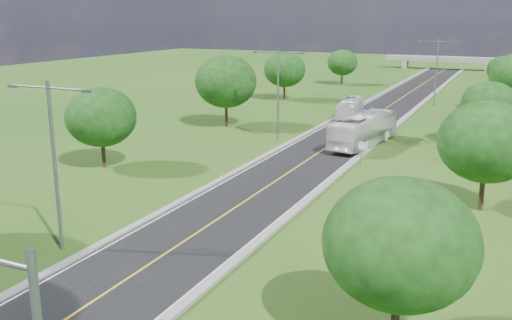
{
  "coord_description": "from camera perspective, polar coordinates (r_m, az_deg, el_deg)",
  "views": [
    {
      "loc": [
        17.7,
        -11.7,
        13.54
      ],
      "look_at": [
        0.39,
        25.6,
        3.0
      ],
      "focal_mm": 40.0,
      "sensor_mm": 36.0,
      "label": 1
    }
  ],
  "objects": [
    {
      "name": "tree_le",
      "position": [
        114.7,
        8.64,
        9.61
      ],
      "size": [
        5.88,
        5.88,
        6.84
      ],
      "color": "black",
      "rests_on": "ground"
    },
    {
      "name": "curb_left",
      "position": [
        81.85,
        9.03,
        4.75
      ],
      "size": [
        0.5,
        150.0,
        0.22
      ],
      "primitive_type": "cube",
      "color": "gray",
      "rests_on": "ground"
    },
    {
      "name": "streetlight_mid_left",
      "position": [
        61.92,
        2.22,
        7.32
      ],
      "size": [
        5.9,
        0.25,
        10.0
      ],
      "color": "slate",
      "rests_on": "ground"
    },
    {
      "name": "tree_re",
      "position": [
        112.15,
        23.43,
        8.34
      ],
      "size": [
        5.46,
        5.46,
        6.35
      ],
      "color": "black",
      "rests_on": "ground"
    },
    {
      "name": "tree_lb",
      "position": [
        52.83,
        -15.24,
        4.17
      ],
      "size": [
        6.3,
        6.3,
        7.33
      ],
      "color": "black",
      "rests_on": "ground"
    },
    {
      "name": "speed_limit_sign",
      "position": [
        52.61,
        10.49,
        1.01
      ],
      "size": [
        0.55,
        0.09,
        2.4
      ],
      "color": "slate",
      "rests_on": "ground"
    },
    {
      "name": "road",
      "position": [
        80.83,
        11.93,
        4.44
      ],
      "size": [
        8.0,
        150.0,
        0.06
      ],
      "primitive_type": "cube",
      "color": "black",
      "rests_on": "ground"
    },
    {
      "name": "ground",
      "position": [
        75.09,
        10.87,
        3.73
      ],
      "size": [
        260.0,
        260.0,
        0.0
      ],
      "primitive_type": "plane",
      "color": "#1E4E16",
      "rests_on": "ground"
    },
    {
      "name": "bus_inbound",
      "position": [
        76.94,
        9.37,
        5.08
      ],
      "size": [
        3.27,
        9.58,
        2.61
      ],
      "primitive_type": "imported",
      "rotation": [
        0.0,
        0.0,
        0.12
      ],
      "color": "white",
      "rests_on": "road"
    },
    {
      "name": "bus_outbound",
      "position": [
        61.07,
        10.7,
        3.0
      ],
      "size": [
        4.56,
        12.45,
        3.39
      ],
      "primitive_type": "imported",
      "rotation": [
        0.0,
        0.0,
        3.0
      ],
      "color": "white",
      "rests_on": "road"
    },
    {
      "name": "streetlight_near_left",
      "position": [
        34.37,
        -19.58,
        0.76
      ],
      "size": [
        5.9,
        0.25,
        10.0
      ],
      "color": "slate",
      "rests_on": "ground"
    },
    {
      "name": "overpass",
      "position": [
        153.14,
        18.45,
        9.48
      ],
      "size": [
        30.0,
        3.0,
        3.2
      ],
      "color": "gray",
      "rests_on": "ground"
    },
    {
      "name": "tree_lc",
      "position": [
        70.28,
        -3.03,
        7.85
      ],
      "size": [
        7.56,
        7.56,
        8.79
      ],
      "color": "black",
      "rests_on": "ground"
    },
    {
      "name": "tree_ld",
      "position": [
        92.86,
        2.88,
        9.05
      ],
      "size": [
        6.72,
        6.72,
        7.82
      ],
      "color": "black",
      "rests_on": "ground"
    },
    {
      "name": "streetlight_far_right",
      "position": [
        90.78,
        17.62,
        8.91
      ],
      "size": [
        5.9,
        0.25,
        10.0
      ],
      "color": "slate",
      "rests_on": "ground"
    },
    {
      "name": "curb_right",
      "position": [
        79.99,
        14.9,
        4.23
      ],
      "size": [
        0.5,
        150.0,
        0.22
      ],
      "primitive_type": "cube",
      "color": "gray",
      "rests_on": "ground"
    },
    {
      "name": "tree_rb",
      "position": [
        42.61,
        22.09,
        1.68
      ],
      "size": [
        6.72,
        6.72,
        7.82
      ],
      "color": "black",
      "rests_on": "ground"
    },
    {
      "name": "tree_rc",
      "position": [
        64.42,
        22.32,
        5.08
      ],
      "size": [
        5.88,
        5.88,
        6.84
      ],
      "color": "black",
      "rests_on": "ground"
    },
    {
      "name": "tree_ra",
      "position": [
        23.74,
        14.24,
        -8.09
      ],
      "size": [
        6.3,
        6.3,
        7.33
      ],
      "color": "black",
      "rests_on": "ground"
    }
  ]
}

